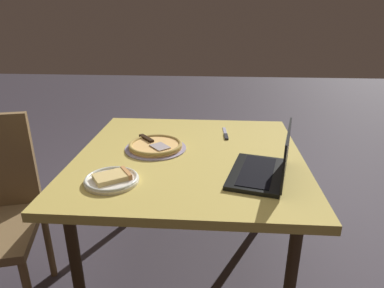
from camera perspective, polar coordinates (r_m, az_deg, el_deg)
ground_plane at (r=2.04m, az=-0.38°, el=-20.20°), size 12.00×12.00×0.00m
dining_table at (r=1.68m, az=-0.43°, el=-3.59°), size 1.12×1.09×0.71m
laptop at (r=1.45m, az=12.42°, el=-3.78°), size 0.39×0.30×0.22m
pizza_plate at (r=1.43m, az=-13.36°, el=-5.77°), size 0.22×0.22×0.04m
pizza_tray at (r=1.72m, az=-6.18°, el=-0.30°), size 0.31×0.31×0.03m
table_knife at (r=1.92m, az=5.70°, el=1.61°), size 0.20×0.03×0.01m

